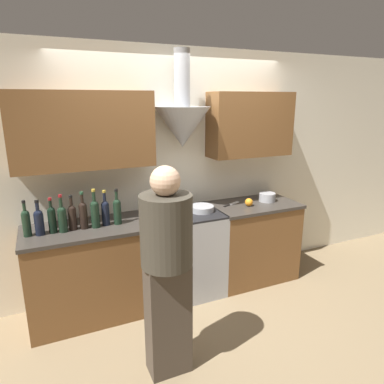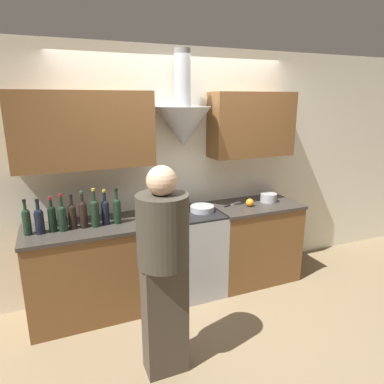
{
  "view_description": "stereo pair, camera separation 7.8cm",
  "coord_description": "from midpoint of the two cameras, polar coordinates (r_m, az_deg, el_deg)",
  "views": [
    {
      "loc": [
        -1.34,
        -2.78,
        2.07
      ],
      "look_at": [
        0.0,
        0.25,
        1.17
      ],
      "focal_mm": 32.0,
      "sensor_mm": 36.0,
      "label": 1
    },
    {
      "loc": [
        -1.27,
        -2.82,
        2.07
      ],
      "look_at": [
        0.0,
        0.25,
        1.17
      ],
      "focal_mm": 32.0,
      "sensor_mm": 36.0,
      "label": 2
    }
  ],
  "objects": [
    {
      "name": "chefs_knife",
      "position": [
        3.9,
        7.3,
        -2.05
      ],
      "size": [
        0.25,
        0.12,
        0.01
      ],
      "rotation": [
        0.0,
        0.0,
        0.38
      ],
      "color": "silver",
      "rests_on": "counter_right"
    },
    {
      "name": "wine_bottle_2",
      "position": [
        3.29,
        -21.67,
        -3.93
      ],
      "size": [
        0.07,
        0.07,
        0.32
      ],
      "color": "black",
      "rests_on": "counter_left"
    },
    {
      "name": "stove_range",
      "position": [
        3.77,
        0.0,
        -10.03
      ],
      "size": [
        0.67,
        0.6,
        0.92
      ],
      "color": "#A8AAAF",
      "rests_on": "ground_plane"
    },
    {
      "name": "wine_bottle_5",
      "position": [
        3.29,
        -17.05,
        -3.35
      ],
      "size": [
        0.07,
        0.07,
        0.35
      ],
      "color": "black",
      "rests_on": "counter_left"
    },
    {
      "name": "ground_plane",
      "position": [
        3.72,
        2.18,
        -18.65
      ],
      "size": [
        12.0,
        12.0,
        0.0
      ],
      "primitive_type": "plane",
      "color": "#847051"
    },
    {
      "name": "person_foreground_left",
      "position": [
        2.56,
        -3.86,
        -12.16
      ],
      "size": [
        0.38,
        0.38,
        1.64
      ],
      "color": "#473D33",
      "rests_on": "ground_plane"
    },
    {
      "name": "stock_pot",
      "position": [
        3.56,
        -2.51,
        -2.27
      ],
      "size": [
        0.21,
        0.21,
        0.17
      ],
      "color": "#A8AAAF",
      "rests_on": "stove_range"
    },
    {
      "name": "wine_bottle_8",
      "position": [
        3.32,
        -11.73,
        -2.85
      ],
      "size": [
        0.07,
        0.07,
        0.34
      ],
      "color": "black",
      "rests_on": "counter_left"
    },
    {
      "name": "wine_bottle_1",
      "position": [
        3.29,
        -23.5,
        -4.24
      ],
      "size": [
        0.08,
        0.08,
        0.32
      ],
      "color": "black",
      "rests_on": "counter_left"
    },
    {
      "name": "saucepan",
      "position": [
        4.07,
        13.18,
        -0.91
      ],
      "size": [
        0.19,
        0.19,
        0.1
      ],
      "color": "#A8AAAF",
      "rests_on": "counter_right"
    },
    {
      "name": "wine_bottle_4",
      "position": [
        3.3,
        -18.69,
        -3.66
      ],
      "size": [
        0.07,
        0.07,
        0.33
      ],
      "color": "black",
      "rests_on": "counter_left"
    },
    {
      "name": "wall_back",
      "position": [
        3.69,
        -2.32,
        5.78
      ],
      "size": [
        8.4,
        0.57,
        2.6
      ],
      "color": "silver",
      "rests_on": "ground_plane"
    },
    {
      "name": "wine_bottle_6",
      "position": [
        3.29,
        -15.24,
        -3.16
      ],
      "size": [
        0.08,
        0.08,
        0.37
      ],
      "color": "black",
      "rests_on": "counter_left"
    },
    {
      "name": "wine_bottle_7",
      "position": [
        3.32,
        -13.61,
        -3.05
      ],
      "size": [
        0.07,
        0.07,
        0.34
      ],
      "color": "black",
      "rests_on": "counter_left"
    },
    {
      "name": "mixing_bowl",
      "position": [
        3.63,
        2.32,
        -2.78
      ],
      "size": [
        0.25,
        0.25,
        0.06
      ],
      "color": "#A8AAAF",
      "rests_on": "stove_range"
    },
    {
      "name": "wine_bottle_3",
      "position": [
        3.27,
        -20.18,
        -3.85
      ],
      "size": [
        0.08,
        0.08,
        0.35
      ],
      "color": "black",
      "rests_on": "counter_left"
    },
    {
      "name": "counter_left",
      "position": [
        3.55,
        -14.95,
        -12.32
      ],
      "size": [
        1.29,
        0.62,
        0.92
      ],
      "color": "brown",
      "rests_on": "ground_plane"
    },
    {
      "name": "wine_bottle_0",
      "position": [
        3.3,
        -25.26,
        -4.28
      ],
      "size": [
        0.07,
        0.07,
        0.32
      ],
      "color": "black",
      "rests_on": "counter_left"
    },
    {
      "name": "counter_right",
      "position": [
        4.13,
        10.69,
        -8.05
      ],
      "size": [
        0.99,
        0.62,
        0.92
      ],
      "color": "brown",
      "rests_on": "ground_plane"
    },
    {
      "name": "orange_fruit",
      "position": [
        3.85,
        10.19,
        -1.75
      ],
      "size": [
        0.09,
        0.09,
        0.09
      ],
      "color": "orange",
      "rests_on": "counter_right"
    }
  ]
}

